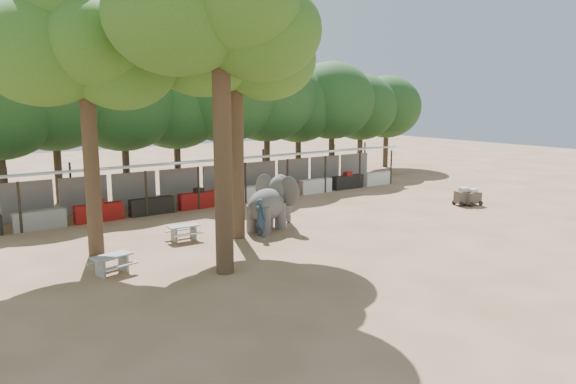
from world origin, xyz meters
TOP-DOWN VIEW (x-y plane):
  - ground at (0.00, 0.00)m, footprint 100.00×100.00m
  - vendor_stalls at (-0.00, 13.84)m, footprint 28.00×2.99m
  - yard_tree_left at (-9.13, 7.19)m, footprint 7.10×6.90m
  - yard_tree_center at (-6.13, 2.19)m, footprint 7.10×6.90m
  - yard_tree_back at (-3.13, 6.19)m, footprint 7.10×6.90m
  - backdrop_trees at (0.00, 19.00)m, footprint 46.46×5.95m
  - elephant at (-0.89, 6.51)m, footprint 3.38×2.61m
  - handler at (-2.12, 5.53)m, footprint 0.46×0.65m
  - picnic_table_near at (-9.31, 4.26)m, footprint 1.63×1.52m
  - picnic_table_far at (-5.21, 6.98)m, footprint 1.40×1.27m
  - cart_front at (11.68, 4.33)m, footprint 1.07×0.78m
  - cart_back at (11.29, 4.67)m, footprint 1.21×0.95m

SIDE VIEW (x-z plane):
  - ground at x=0.00m, z-range 0.00..0.00m
  - picnic_table_far at x=-5.21m, z-range 0.10..0.78m
  - picnic_table_near at x=-9.31m, z-range 0.11..0.80m
  - cart_front at x=11.68m, z-range -0.01..0.97m
  - cart_back at x=11.29m, z-range -0.01..1.03m
  - handler at x=-2.12m, z-range 0.00..1.74m
  - vendor_stalls at x=0.00m, z-range -0.22..2.58m
  - elephant at x=-0.89m, z-range 0.00..2.52m
  - backdrop_trees at x=0.00m, z-range 1.35..9.68m
  - yard_tree_left at x=-9.13m, z-range 2.69..13.71m
  - yard_tree_back at x=-3.13m, z-range 2.86..14.22m
  - yard_tree_center at x=-6.13m, z-range 3.19..15.23m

